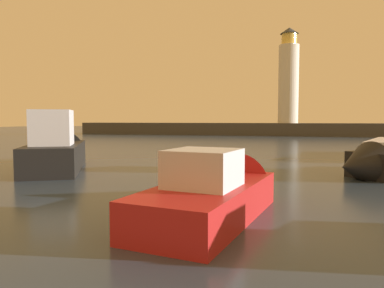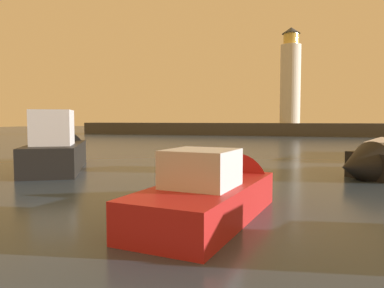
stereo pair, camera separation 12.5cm
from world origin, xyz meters
The scene contains 5 objects.
ground_plane centered at (0.00, 33.25, 0.00)m, with size 220.00×220.00×0.00m, color #2D3D51.
breakwater centered at (0.00, 66.49, 1.12)m, with size 73.95×4.46×2.24m, color #423F3D.
lighthouse centered at (3.88, 66.49, 10.18)m, with size 3.51×3.51×16.77m.
motorboat_1 centered at (-7.15, 17.37, 1.04)m, with size 6.86×9.37×3.83m.
motorboat_2 centered at (4.43, 10.29, 0.65)m, with size 3.29×7.97×2.62m.
Camera 1 is at (6.82, -1.00, 2.85)m, focal length 34.26 mm.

